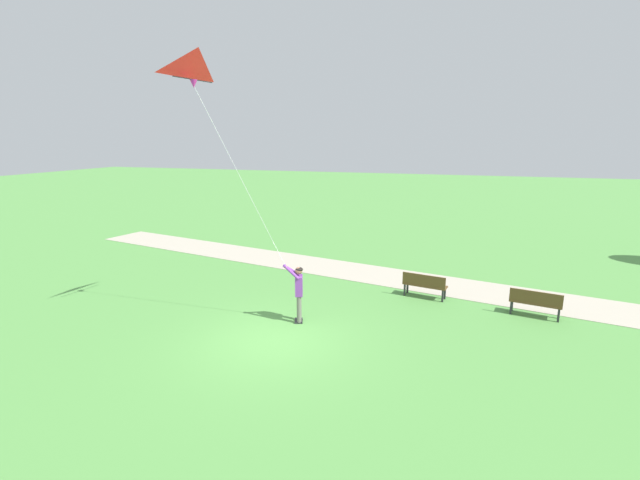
{
  "coord_description": "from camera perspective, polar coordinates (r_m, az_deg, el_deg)",
  "views": [
    {
      "loc": [
        10.4,
        4.69,
        5.47
      ],
      "look_at": [
        -0.71,
        1.11,
        2.78
      ],
      "focal_mm": 24.94,
      "sensor_mm": 36.0,
      "label": 1
    }
  ],
  "objects": [
    {
      "name": "ground_plane",
      "position": [
        12.65,
        -5.92,
        -12.7
      ],
      "size": [
        120.0,
        120.0,
        0.0
      ],
      "primitive_type": "plane",
      "color": "#569947"
    },
    {
      "name": "flying_kite",
      "position": [
        12.99,
        -15.23,
        20.5
      ],
      "size": [
        1.66,
        2.4,
        5.99
      ],
      "color": "red"
    },
    {
      "name": "walkway_path",
      "position": [
        18.17,
        8.56,
        -4.65
      ],
      "size": [
        8.54,
        31.86,
        0.02
      ],
      "primitive_type": "cube",
      "rotation": [
        0.0,
        0.0,
        -0.19
      ],
      "color": "#B7AD99",
      "rests_on": "ground"
    },
    {
      "name": "park_bench_far_walkway",
      "position": [
        15.43,
        25.92,
        -7.11
      ],
      "size": [
        0.72,
        1.56,
        0.88
      ],
      "color": "brown",
      "rests_on": "ground"
    },
    {
      "name": "park_bench_near_walkway",
      "position": [
        15.92,
        13.25,
        -5.51
      ],
      "size": [
        0.72,
        1.56,
        0.88
      ],
      "color": "brown",
      "rests_on": "ground"
    },
    {
      "name": "person_kite_flyer",
      "position": [
        13.39,
        -2.81,
        -6.3
      ],
      "size": [
        0.49,
        0.63,
        1.83
      ],
      "color": "#232328",
      "rests_on": "ground"
    }
  ]
}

